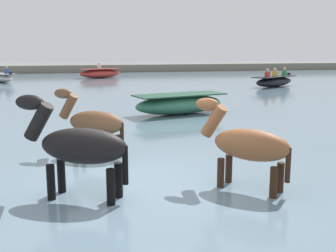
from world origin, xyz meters
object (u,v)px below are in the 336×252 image
(horse_trailing_chestnut, at_px, (247,147))
(boat_distant_west, at_px, (180,104))
(horse_lead_bay, at_px, (93,125))
(boat_mid_channel, at_px, (274,81))
(boat_near_starboard, at_px, (100,73))
(horse_flank_black, at_px, (79,149))

(horse_trailing_chestnut, height_order, boat_distant_west, horse_trailing_chestnut)
(horse_lead_bay, relative_size, boat_distant_west, 0.52)
(horse_lead_bay, distance_m, boat_mid_channel, 17.46)
(boat_mid_channel, relative_size, boat_near_starboard, 1.00)
(horse_trailing_chestnut, bearing_deg, horse_lead_bay, 131.87)
(horse_flank_black, xyz_separation_m, boat_near_starboard, (1.63, 25.19, -0.45))
(horse_trailing_chestnut, distance_m, boat_distant_west, 7.80)
(boat_distant_west, bearing_deg, horse_trailing_chestnut, -95.74)
(horse_flank_black, xyz_separation_m, boat_distant_west, (3.46, 7.62, -0.44))
(horse_lead_bay, xyz_separation_m, horse_flank_black, (-0.31, -2.51, 0.10))
(horse_trailing_chestnut, bearing_deg, boat_near_starboard, 92.37)
(horse_flank_black, height_order, boat_mid_channel, horse_flank_black)
(boat_mid_channel, xyz_separation_m, boat_distant_west, (-7.77, -8.51, 0.03))
(horse_lead_bay, distance_m, horse_trailing_chestnut, 3.55)
(horse_lead_bay, height_order, boat_near_starboard, horse_lead_bay)
(horse_trailing_chestnut, xyz_separation_m, boat_distant_west, (0.78, 7.76, -0.36))
(horse_flank_black, bearing_deg, boat_distant_west, 65.60)
(boat_near_starboard, bearing_deg, boat_distant_west, -84.07)
(horse_lead_bay, xyz_separation_m, boat_distant_west, (3.15, 5.11, -0.34))
(horse_lead_bay, bearing_deg, boat_mid_channel, 51.29)
(horse_trailing_chestnut, relative_size, boat_near_starboard, 0.55)
(horse_flank_black, bearing_deg, boat_near_starboard, 86.30)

